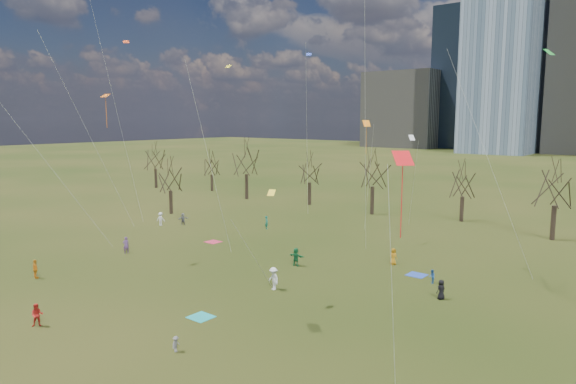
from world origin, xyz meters
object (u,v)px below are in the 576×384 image
Objects in this scene: blanket_navy at (417,275)px; person_2 at (37,315)px; blanket_crimson at (213,242)px; blanket_teal at (201,317)px; person_4 at (35,269)px.

person_2 is at bearing -119.14° from blanket_navy.
blanket_navy is 23.32m from blanket_crimson.
blanket_navy is (7.48, 18.55, 0.00)m from blanket_teal.
person_4 reaches higher than blanket_navy.
person_4 reaches higher than blanket_teal.
person_2 is (-14.74, -26.45, 0.77)m from blanket_navy.
person_2 reaches higher than blanket_navy.
blanket_crimson is (-23.15, -2.88, 0.00)m from blanket_navy.
blanket_teal is 18.07m from person_4.
blanket_crimson is at bearing 53.34° from person_2.
blanket_crimson is at bearing 135.00° from blanket_teal.
blanket_teal is 10.76m from person_2.
blanket_teal is 22.15m from blanket_crimson.
person_4 reaches higher than person_2.
blanket_crimson is (-15.66, 15.67, 0.00)m from blanket_teal.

